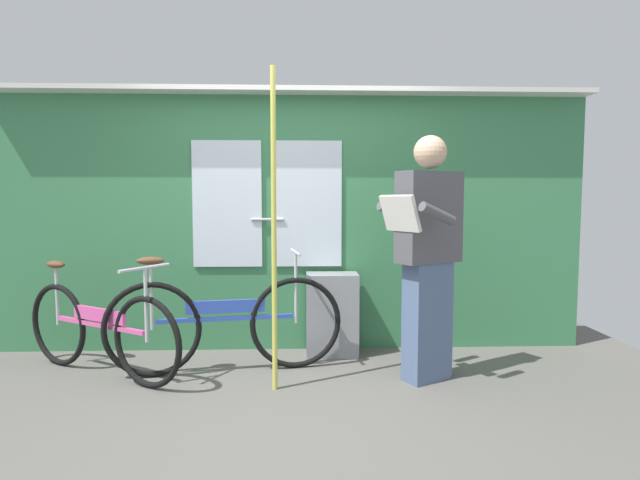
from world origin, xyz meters
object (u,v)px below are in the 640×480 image
(bicycle_leaning_behind, at_px, (225,323))
(trash_bin_by_wall, at_px, (332,314))
(bicycle_near_door, at_px, (99,329))
(passenger_reading_newspaper, at_px, (428,252))
(handrail_pole, at_px, (274,231))

(bicycle_leaning_behind, xyz_separation_m, trash_bin_by_wall, (0.85, 0.42, -0.03))
(bicycle_near_door, xyz_separation_m, passenger_reading_newspaper, (2.46, -0.19, 0.60))
(bicycle_leaning_behind, distance_m, trash_bin_by_wall, 0.96)
(trash_bin_by_wall, relative_size, handrail_pole, 0.32)
(passenger_reading_newspaper, bearing_deg, trash_bin_by_wall, -74.03)
(passenger_reading_newspaper, distance_m, handrail_pole, 1.13)
(trash_bin_by_wall, distance_m, handrail_pole, 1.19)
(bicycle_near_door, height_order, passenger_reading_newspaper, passenger_reading_newspaper)
(bicycle_leaning_behind, height_order, handrail_pole, handrail_pole)
(bicycle_near_door, bearing_deg, passenger_reading_newspaper, 27.17)
(bicycle_near_door, relative_size, passenger_reading_newspaper, 0.81)
(passenger_reading_newspaper, bearing_deg, bicycle_near_door, -34.20)
(bicycle_near_door, height_order, handrail_pole, handrail_pole)
(trash_bin_by_wall, bearing_deg, passenger_reading_newspaper, -44.14)
(passenger_reading_newspaper, height_order, handrail_pole, handrail_pole)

